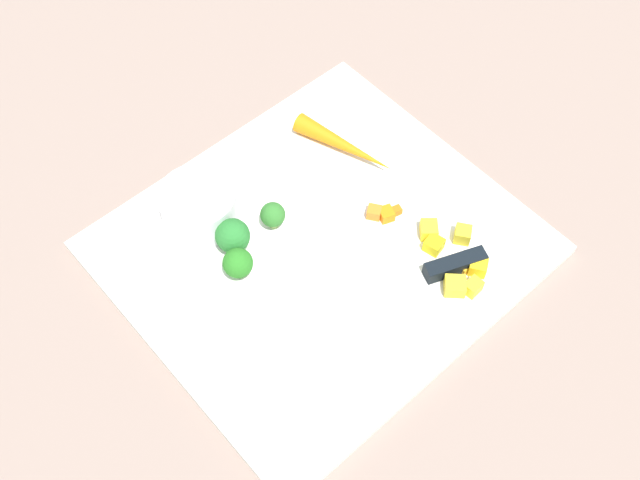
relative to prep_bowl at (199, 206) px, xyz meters
name	(u,v)px	position (x,y,z in m)	size (l,w,h in m)	color
ground_plane	(320,250)	(0.08, -0.12, -0.04)	(4.00, 4.00, 0.00)	gray
cutting_board	(320,247)	(0.08, -0.12, -0.03)	(0.44, 0.39, 0.01)	white
prep_bowl	(199,206)	(0.00, 0.00, 0.00)	(0.09, 0.09, 0.05)	white
chef_knife	(388,288)	(0.09, -0.21, -0.02)	(0.34, 0.15, 0.02)	silver
whole_carrot	(344,145)	(0.19, -0.04, -0.01)	(0.03, 0.03, 0.14)	orange
carrot_dice_0	(374,212)	(0.15, -0.13, -0.02)	(0.01, 0.02, 0.01)	orange
carrot_dice_1	(396,211)	(0.17, -0.15, -0.02)	(0.01, 0.01, 0.01)	orange
carrot_dice_2	(386,214)	(0.16, -0.14, -0.02)	(0.02, 0.02, 0.01)	orange
pepper_dice_0	(463,234)	(0.21, -0.22, -0.01)	(0.02, 0.02, 0.02)	yellow
pepper_dice_1	(434,245)	(0.17, -0.21, -0.02)	(0.02, 0.02, 0.02)	yellow
pepper_dice_2	(473,287)	(0.16, -0.28, -0.02)	(0.02, 0.02, 0.02)	yellow
pepper_dice_3	(478,267)	(0.19, -0.26, -0.01)	(0.02, 0.02, 0.02)	yellow
pepper_dice_4	(464,267)	(0.18, -0.25, -0.02)	(0.01, 0.01, 0.01)	yellow
pepper_dice_5	(429,230)	(0.18, -0.19, -0.01)	(0.02, 0.02, 0.02)	yellow
pepper_dice_6	(455,286)	(0.15, -0.26, -0.01)	(0.02, 0.02, 0.02)	yellow
broccoli_floret_0	(238,263)	(-0.01, -0.09, 0.00)	(0.03, 0.03, 0.04)	#8CB16D
broccoli_floret_1	(273,215)	(0.06, -0.06, 0.00)	(0.03, 0.03, 0.04)	#98AE61
broccoli_floret_2	(233,236)	(0.00, -0.06, 0.00)	(0.04, 0.04, 0.05)	#86B358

